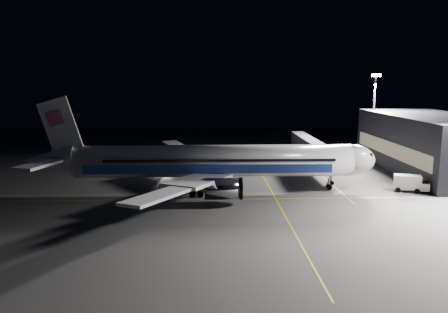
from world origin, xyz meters
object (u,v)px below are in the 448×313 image
floodlight_mast_north (374,108)px  airliner (208,162)px  safety_cone_b (220,172)px  safety_cone_c (239,172)px  baggage_tug (162,171)px  service_truck (411,183)px  safety_cone_a (193,181)px  jet_bridge (314,148)px

floodlight_mast_north → airliner: bearing=-142.1°
safety_cone_b → safety_cone_c: bearing=-8.8°
floodlight_mast_north → baggage_tug: floodlight_mast_north is taller
safety_cone_b → baggage_tug: bearing=-174.9°
airliner → service_truck: bearing=-3.5°
service_truck → airliner: bearing=-165.3°
safety_cone_a → safety_cone_b: bearing=57.7°
jet_bridge → safety_cone_c: bearing=-164.3°
baggage_tug → service_truck: bearing=-40.7°
floodlight_mast_north → safety_cone_a: (-43.92, -26.30, -12.10)m
airliner → safety_cone_a: airliner is taller
jet_bridge → safety_cone_a: size_ratio=63.06×
baggage_tug → safety_cone_c: bearing=-20.5°
floodlight_mast_north → safety_cone_b: 44.32m
safety_cone_a → safety_cone_b: 9.84m
floodlight_mast_north → safety_cone_c: 41.14m
safety_cone_a → jet_bridge: bearing=25.5°
baggage_tug → safety_cone_a: 9.87m
service_truck → safety_cone_b: size_ratio=10.24×
service_truck → safety_cone_c: size_ratio=10.48×
jet_bridge → safety_cone_a: (-25.92, -12.37, -4.31)m
floodlight_mast_north → safety_cone_a: 52.61m
jet_bridge → safety_cone_b: jet_bridge is taller
jet_bridge → safety_cone_b: 21.49m
floodlight_mast_north → safety_cone_c: bearing=-151.8°
service_truck → safety_cone_c: (-28.87, 15.55, -1.27)m
jet_bridge → floodlight_mast_north: floodlight_mast_north is taller
safety_cone_c → safety_cone_a: bearing=-140.3°
service_truck → floodlight_mast_north: bearing=98.6°
airliner → floodlight_mast_north: size_ratio=2.97×
airliner → safety_cone_c: airliner is taller
baggage_tug → safety_cone_b: (11.92, 1.06, -0.56)m
floodlight_mast_north → service_truck: size_ratio=3.40×
floodlight_mast_north → safety_cone_a: bearing=-149.1°
floodlight_mast_north → jet_bridge: bearing=-142.3°
service_truck → safety_cone_b: service_truck is taller
jet_bridge → safety_cone_a: jet_bridge is taller
safety_cone_c → airliner: bearing=-115.7°
baggage_tug → safety_cone_c: size_ratio=5.41×
safety_cone_a → service_truck: bearing=-11.6°
service_truck → safety_cone_b: bearing=172.1°
airliner → jet_bridge: (23.08, 18.06, -0.58)m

